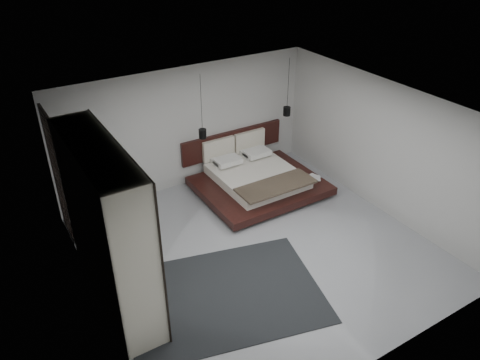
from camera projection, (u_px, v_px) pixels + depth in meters
floor at (260, 249)px, 8.96m from camera, size 6.00×6.00×0.00m
ceiling at (263, 112)px, 7.55m from camera, size 6.00×6.00×0.00m
wall_back at (187, 128)px, 10.46m from camera, size 6.00×0.00×6.00m
wall_front at (390, 289)px, 6.04m from camera, size 6.00×0.00×6.00m
wall_left at (92, 241)px, 6.90m from camera, size 0.00×6.00×6.00m
wall_right at (383, 147)px, 9.61m from camera, size 0.00×6.00×6.00m
lattice_screen at (58, 176)px, 8.78m from camera, size 0.05×0.90×2.60m
bed at (256, 178)px, 10.75m from camera, size 2.70×2.36×1.06m
book_lower at (311, 178)px, 10.78m from camera, size 0.25×0.30×0.03m
book_upper at (312, 178)px, 10.74m from camera, size 0.32×0.34×0.02m
pendant_left at (203, 133)px, 9.94m from camera, size 0.16×0.16×1.40m
pendant_right at (287, 111)px, 10.92m from camera, size 0.17×0.17×1.36m
wardrobe at (107, 227)px, 7.22m from camera, size 0.67×2.83×2.78m
rug at (224, 295)px, 7.89m from camera, size 3.68×3.01×0.01m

